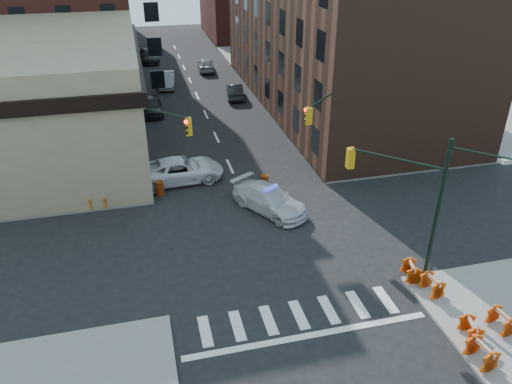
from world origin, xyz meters
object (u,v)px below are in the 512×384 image
barricade_nw_a (98,201)px  pedestrian_a (86,176)px  parked_car_wnear (152,106)px  pickup (180,170)px  barrel_bank (160,188)px  pedestrian_b (82,180)px  parked_car_enear (235,91)px  parked_car_wfar (167,80)px  barrel_road (264,182)px  police_car (270,199)px  barricade_se_a (411,271)px

barricade_nw_a → pedestrian_a: bearing=110.3°
parked_car_wnear → barricade_nw_a: (-4.52, -17.72, -0.22)m
pickup → barrel_bank: bearing=133.6°
pedestrian_b → barricade_nw_a: bearing=-59.8°
parked_car_wnear → barrel_bank: size_ratio=4.80×
parked_car_enear → pedestrian_a: 22.69m
parked_car_enear → barrel_bank: bearing=72.6°
parked_car_wnear → parked_car_wfar: 8.90m
parked_car_wnear → barrel_bank: parked_car_wnear is taller
pedestrian_a → barrel_bank: size_ratio=1.98×
pickup → barrel_road: size_ratio=6.25×
police_car → parked_car_wfar: 29.37m
parked_car_wnear → parked_car_enear: (8.75, 2.94, -0.06)m
barrel_road → parked_car_wfar: bearing=99.7°
pedestrian_a → barricade_nw_a: (0.80, -2.87, -0.54)m
pickup → parked_car_wfar: size_ratio=1.26×
pickup → barrel_road: pickup is taller
pedestrian_b → barrel_bank: pedestrian_b is taller
police_car → parked_car_wfar: bearing=67.3°
pickup → barricade_nw_a: size_ratio=5.20×
parked_car_wnear → barricade_nw_a: 18.29m
parked_car_wnear → pickup: bearing=-86.6°
parked_car_wfar → pedestrian_a: bearing=-101.5°
parked_car_wnear → pedestrian_b: bearing=-110.9°
pickup → barrel_bank: 2.42m
parked_car_wfar → pickup: bearing=-86.4°
police_car → parked_car_enear: (2.58, 23.40, -0.04)m
barricade_se_a → barricade_nw_a: size_ratio=1.02×
barricade_se_a → pedestrian_a: bearing=61.7°
police_car → pickup: (-5.09, 5.55, 0.06)m
barrel_road → barricade_nw_a: barricade_nw_a is taller
parked_car_wfar → barrel_road: bearing=-74.1°
barrel_bank → parked_car_wfar: bearing=83.9°
barrel_road → parked_car_enear: bearing=84.0°
parked_car_enear → pedestrian_b: bearing=59.7°
police_car → barricade_nw_a: size_ratio=4.64×
pickup → barrel_bank: (-1.61, -1.77, -0.36)m
parked_car_wnear → pedestrian_a: size_ratio=2.43×
parked_car_wfar → barrel_bank: bearing=-89.9°
parked_car_wnear → barricade_nw_a: bearing=-105.1°
barrel_bank → barrel_road: bearing=-6.0°
parked_car_wnear → police_car: bearing=-74.0°
barrel_bank → barricade_nw_a: barricade_nw_a is taller
barricade_se_a → police_car: bearing=43.2°
parked_car_wfar → parked_car_enear: bearing=-34.7°
barrel_bank → barricade_nw_a: size_ratio=0.84×
barricade_nw_a → barricade_se_a: bearing=-31.0°
pickup → barricade_se_a: pickup is taller
police_car → pickup: bearing=102.0°
pedestrian_a → barricade_nw_a: 3.03m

